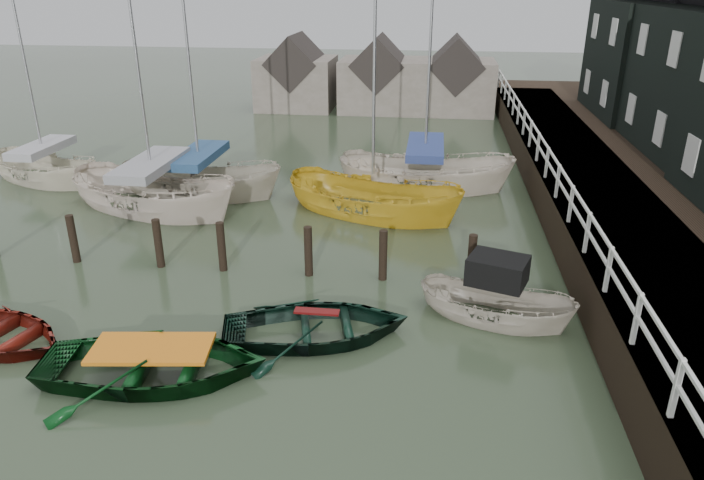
# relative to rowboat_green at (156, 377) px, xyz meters

# --- Properties ---
(ground) EXTENTS (120.00, 120.00, 0.00)m
(ground) POSITION_rel_rowboat_green_xyz_m (0.97, 2.04, 0.00)
(ground) COLOR #293522
(ground) RESTS_ON ground
(pier) EXTENTS (3.04, 32.00, 2.70)m
(pier) POSITION_rel_rowboat_green_xyz_m (10.44, 12.04, 0.71)
(pier) COLOR black
(pier) RESTS_ON ground
(mooring_pilings) EXTENTS (13.72, 0.22, 1.80)m
(mooring_pilings) POSITION_rel_rowboat_green_xyz_m (-0.15, 5.04, 0.50)
(mooring_pilings) COLOR black
(mooring_pilings) RESTS_ON ground
(far_sheds) EXTENTS (14.00, 4.08, 4.39)m
(far_sheds) POSITION_rel_rowboat_green_xyz_m (1.80, 28.04, 1.86)
(far_sheds) COLOR #665B51
(far_sheds) RESTS_ON ground
(rowboat_green) EXTENTS (4.89, 3.78, 0.94)m
(rowboat_green) POSITION_rel_rowboat_green_xyz_m (0.00, 0.00, 0.00)
(rowboat_green) COLOR black
(rowboat_green) RESTS_ON ground
(rowboat_dkgreen) EXTENTS (4.74, 3.89, 0.86)m
(rowboat_dkgreen) POSITION_rel_rowboat_green_xyz_m (2.97, 1.93, 0.00)
(rowboat_dkgreen) COLOR black
(rowboat_dkgreen) RESTS_ON ground
(motorboat) EXTENTS (3.95, 2.54, 2.22)m
(motorboat) POSITION_rel_rowboat_green_xyz_m (6.96, 3.29, 0.12)
(motorboat) COLOR beige
(motorboat) RESTS_ON ground
(sailboat_a) EXTENTS (7.43, 4.86, 10.76)m
(sailboat_a) POSITION_rel_rowboat_green_xyz_m (-4.14, 9.52, 0.06)
(sailboat_a) COLOR beige
(sailboat_a) RESTS_ON ground
(sailboat_b) EXTENTS (6.56, 3.06, 12.01)m
(sailboat_b) POSITION_rel_rowboat_green_xyz_m (-3.12, 11.31, 0.07)
(sailboat_b) COLOR #BEB5A2
(sailboat_b) RESTS_ON ground
(sailboat_c) EXTENTS (6.99, 4.80, 10.96)m
(sailboat_c) POSITION_rel_rowboat_green_xyz_m (3.39, 10.11, 0.01)
(sailboat_c) COLOR gold
(sailboat_c) RESTS_ON ground
(sailboat_d) EXTENTS (7.00, 3.39, 12.84)m
(sailboat_d) POSITION_rel_rowboat_green_xyz_m (5.07, 13.27, 0.06)
(sailboat_d) COLOR beige
(sailboat_d) RESTS_ON ground
(sailboat_e) EXTENTS (6.08, 4.30, 9.26)m
(sailboat_e) POSITION_rel_rowboat_green_xyz_m (-9.76, 12.12, 0.06)
(sailboat_e) COLOR beige
(sailboat_e) RESTS_ON ground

